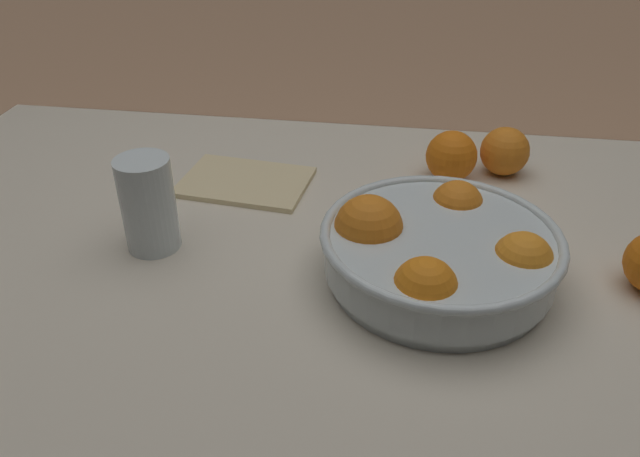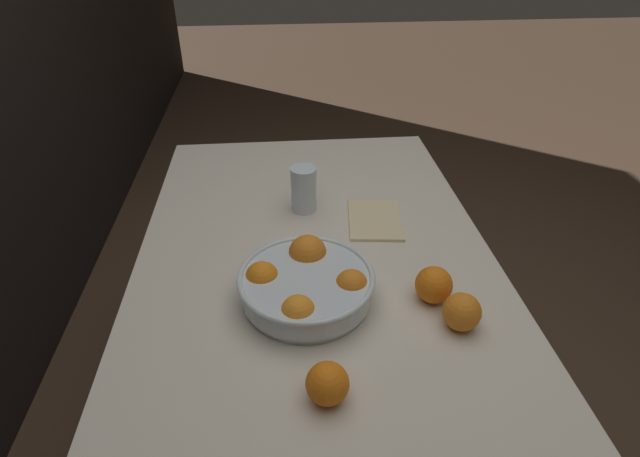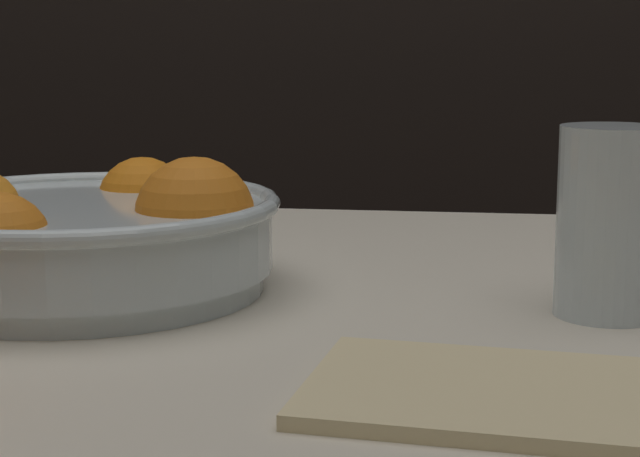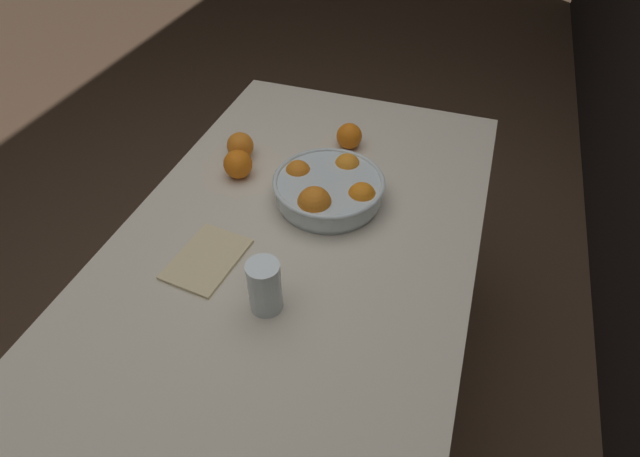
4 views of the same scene
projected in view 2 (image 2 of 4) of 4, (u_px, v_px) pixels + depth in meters
name	position (u px, v px, depth m)	size (l,w,h in m)	color
ground_plane	(317.00, 439.00, 1.55)	(12.00, 12.00, 0.00)	#4C3828
dining_table	(316.00, 284.00, 1.20)	(1.35, 0.83, 0.71)	beige
fruit_bowl	(306.00, 284.00, 1.02)	(0.28, 0.28, 0.10)	silver
juice_glass	(304.00, 191.00, 1.31)	(0.07, 0.07, 0.12)	#F4A314
orange_loose_near_bowl	(327.00, 383.00, 0.82)	(0.07, 0.07, 0.07)	orange
orange_loose_front	(462.00, 312.00, 0.96)	(0.07, 0.07, 0.07)	orange
orange_loose_aside	(434.00, 285.00, 1.02)	(0.08, 0.08, 0.08)	orange
napkin	(375.00, 220.00, 1.29)	(0.19, 0.13, 0.01)	beige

